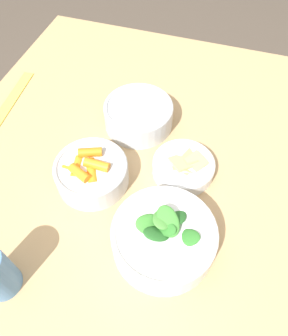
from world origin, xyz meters
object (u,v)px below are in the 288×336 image
at_px(bowl_beans_hotdog, 139,115).
at_px(ruler, 2,114).
at_px(bowl_carrots, 91,172).
at_px(bowl_cookies, 184,165).
at_px(bowl_greens, 164,237).

distance_m(bowl_beans_hotdog, ruler, 0.35).
distance_m(bowl_carrots, bowl_cookies, 0.20).
bearing_deg(ruler, bowl_carrots, -111.78).
relative_size(bowl_greens, ruler, 0.58).
xyz_separation_m(bowl_carrots, ruler, (0.12, 0.30, -0.03)).
xyz_separation_m(bowl_greens, bowl_cookies, (0.18, 0.00, -0.02)).
bearing_deg(bowl_beans_hotdog, ruler, 101.88).
distance_m(bowl_carrots, bowl_greens, 0.21).
xyz_separation_m(bowl_beans_hotdog, ruler, (-0.07, 0.34, -0.03)).
xyz_separation_m(bowl_carrots, bowl_greens, (-0.10, -0.18, 0.00)).
relative_size(bowl_greens, bowl_beans_hotdog, 1.16).
relative_size(bowl_beans_hotdog, ruler, 0.50).
distance_m(bowl_beans_hotdog, bowl_cookies, 0.17).
distance_m(bowl_cookies, ruler, 0.48).
height_order(bowl_carrots, bowl_beans_hotdog, bowl_carrots).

